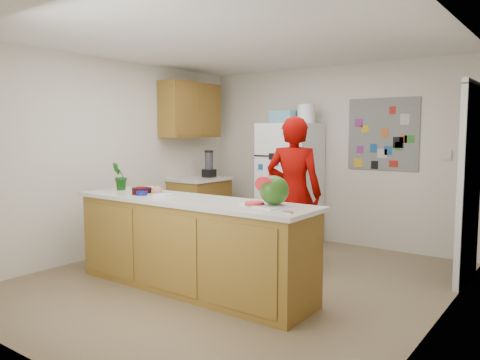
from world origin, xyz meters
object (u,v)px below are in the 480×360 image
Objects in this scene: person at (294,194)px; watermelon at (274,190)px; cherry_bowl at (142,191)px; refrigerator at (290,183)px.

watermelon is at bearing 96.54° from person.
watermelon is 1.58m from cherry_bowl.
refrigerator is 6.53× the size of watermelon.
person reaches higher than refrigerator.
person is 1.70m from cherry_bowl.
person is (0.72, -1.15, 0.03)m from refrigerator.
cherry_bowl is (-0.39, -2.43, 0.11)m from refrigerator.
cherry_bowl is at bearing 33.74° from person.
watermelon is (0.46, -1.15, 0.18)m from person.
refrigerator is 8.23× the size of cherry_bowl.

